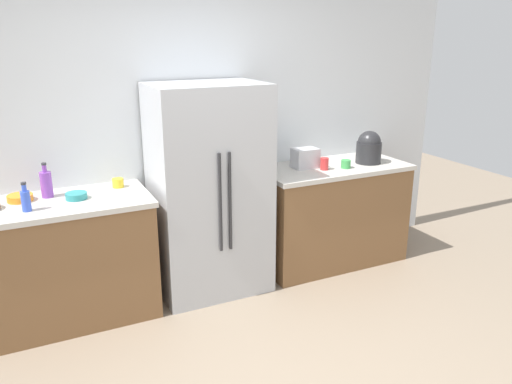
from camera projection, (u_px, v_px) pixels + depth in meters
kitchen_back_panel at (178, 103)px, 4.20m from camera, size 5.41×0.10×3.06m
counter_left at (65, 261)px, 3.76m from camera, size 1.30×0.68×0.94m
counter_right at (330, 214)px, 4.74m from camera, size 1.38×0.68×0.94m
refrigerator at (210, 191)px, 4.12m from camera, size 0.90×0.67×1.72m
toaster at (305, 158)px, 4.49m from camera, size 0.22×0.16×0.18m
rice_cooker at (369, 148)px, 4.65m from camera, size 0.23×0.23×0.30m
bottle_a at (46, 184)px, 3.69m from camera, size 0.08×0.08×0.26m
bottle_b at (26, 200)px, 3.40m from camera, size 0.06×0.06×0.20m
cup_a at (118, 183)px, 3.94m from camera, size 0.09×0.09×0.07m
cup_b at (346, 164)px, 4.50m from camera, size 0.09×0.09×0.07m
cup_c at (324, 164)px, 4.44m from camera, size 0.07×0.07×0.11m
cup_d at (371, 151)px, 4.95m from camera, size 0.08×0.08×0.10m
bowl_b at (76, 196)px, 3.67m from camera, size 0.15×0.15×0.05m
bowl_c at (20, 198)px, 3.62m from camera, size 0.18×0.18×0.05m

